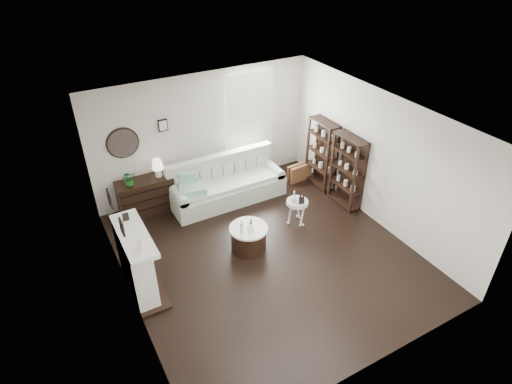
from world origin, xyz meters
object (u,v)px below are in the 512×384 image
sofa (226,186)px  dresser (146,195)px  pedestal_table (297,203)px  drum_table (249,238)px

sofa → dresser: 1.73m
sofa → dresser: sofa is taller
sofa → pedestal_table: sofa is taller
dresser → pedestal_table: size_ratio=2.12×
dresser → drum_table: dresser is taller
dresser → pedestal_table: bearing=-37.0°
drum_table → pedestal_table: bearing=11.2°
sofa → dresser: bearing=166.9°
sofa → drum_table: (-0.39, -1.77, -0.07)m
dresser → pedestal_table: (2.54, -1.92, 0.11)m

